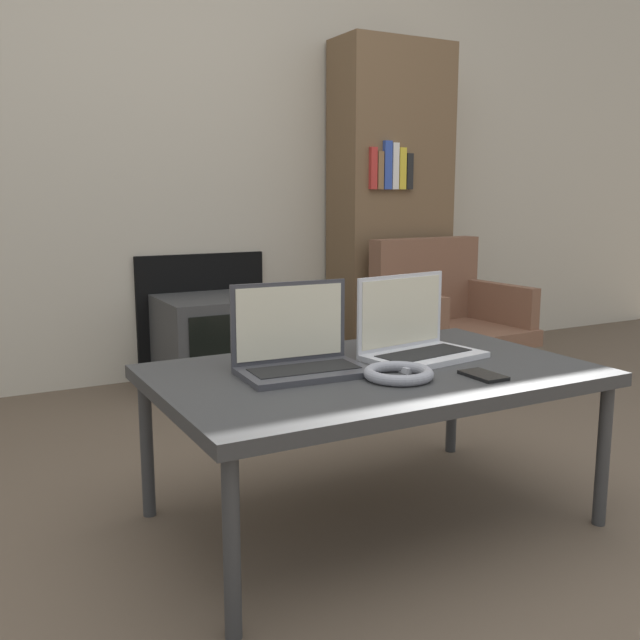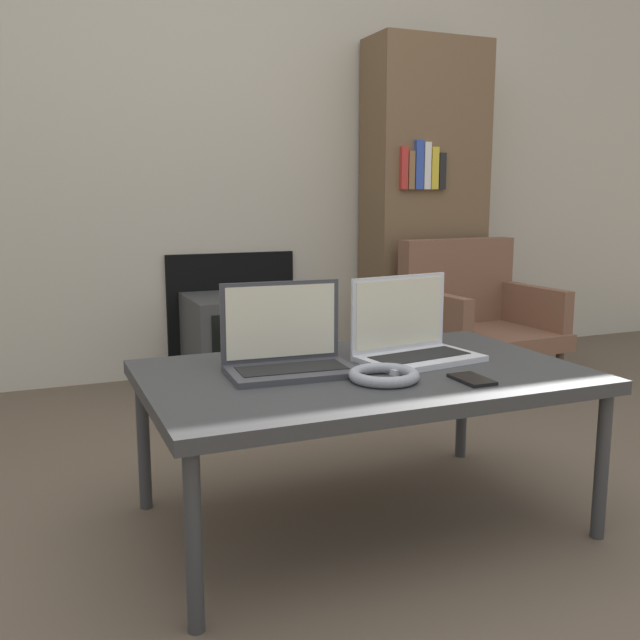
% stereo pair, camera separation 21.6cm
% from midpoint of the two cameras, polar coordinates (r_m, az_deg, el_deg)
% --- Properties ---
extents(ground_plane, '(14.00, 14.00, 0.00)m').
position_cam_midpoint_polar(ground_plane, '(1.81, 6.76, -19.84)').
color(ground_plane, brown).
extents(wall_back, '(7.00, 0.08, 2.60)m').
position_cam_midpoint_polar(wall_back, '(3.60, -14.03, 15.99)').
color(wall_back, '#B7AD99').
rests_on(wall_back, ground_plane).
extents(table, '(1.16, 0.72, 0.43)m').
position_cam_midpoint_polar(table, '(1.93, 1.04, -4.89)').
color(table, '#333333').
rests_on(table, ground_plane).
extents(laptop_left, '(0.34, 0.22, 0.23)m').
position_cam_midpoint_polar(laptop_left, '(1.88, -5.04, -2.55)').
color(laptop_left, '#38383D').
rests_on(laptop_left, table).
extents(laptop_right, '(0.36, 0.25, 0.23)m').
position_cam_midpoint_polar(laptop_right, '(2.06, 4.62, -1.46)').
color(laptop_right, silver).
rests_on(laptop_right, table).
extents(headphones, '(0.18, 0.18, 0.03)m').
position_cam_midpoint_polar(headphones, '(1.81, 2.80, -4.34)').
color(headphones, gray).
rests_on(headphones, table).
extents(phone, '(0.07, 0.12, 0.01)m').
position_cam_midpoint_polar(phone, '(1.86, 9.71, -4.43)').
color(phone, black).
rests_on(phone, table).
extents(tv, '(0.54, 0.47, 0.42)m').
position_cam_midpoint_polar(tv, '(3.42, -9.85, -1.68)').
color(tv, '#383838').
rests_on(tv, ground_plane).
extents(armchair, '(0.66, 0.60, 0.68)m').
position_cam_midpoint_polar(armchair, '(3.60, 8.07, 0.92)').
color(armchair, brown).
rests_on(armchair, ground_plane).
extents(bookshelf, '(0.62, 0.32, 1.68)m').
position_cam_midpoint_polar(bookshelf, '(3.86, 4.04, 9.14)').
color(bookshelf, brown).
rests_on(bookshelf, ground_plane).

